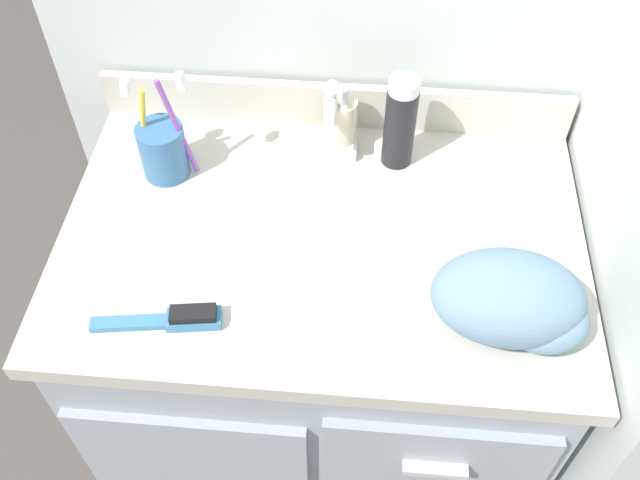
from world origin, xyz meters
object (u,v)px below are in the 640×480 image
Objects in this scene: toothbrush_cup at (163,149)px; hairbrush at (175,319)px; hand_towel at (516,302)px; shaving_cream_can at (400,122)px; soap_dispenser at (340,122)px.

toothbrush_cup is 1.09× the size of hairbrush.
hairbrush is 0.48m from hand_towel.
toothbrush_cup reaches higher than hairbrush.
toothbrush_cup is 1.21× the size of shaving_cream_can.
hairbrush is (-0.21, -0.39, -0.04)m from soap_dispenser.
soap_dispenser is 0.60× the size of hand_towel.
hand_towel is at bearing -3.07° from hairbrush.
toothbrush_cup is at bearing -170.81° from shaving_cream_can.
toothbrush_cup is 0.94× the size of hand_towel.
shaving_cream_can reaches higher than hairbrush.
hand_towel reaches higher than hairbrush.
shaving_cream_can is 0.90× the size of hairbrush.
hand_towel is at bearing -52.50° from soap_dispenser.
shaving_cream_can is at bearing 9.19° from toothbrush_cup.
hand_towel is (0.47, 0.04, 0.04)m from hairbrush.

